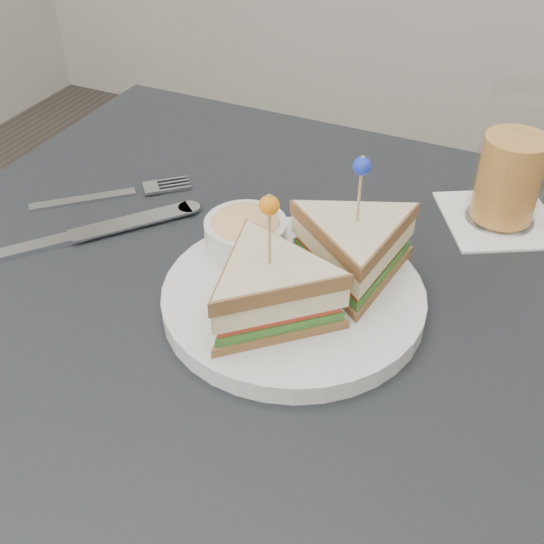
% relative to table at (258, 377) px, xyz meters
% --- Properties ---
extents(table, '(0.80, 0.80, 0.75)m').
position_rel_table_xyz_m(table, '(0.00, 0.00, 0.00)').
color(table, black).
rests_on(table, ground).
extents(plate_meal, '(0.29, 0.29, 0.14)m').
position_rel_table_xyz_m(plate_meal, '(0.03, 0.04, 0.11)').
color(plate_meal, silver).
rests_on(plate_meal, table).
extents(cutlery_fork, '(0.15, 0.14, 0.01)m').
position_rel_table_xyz_m(cutlery_fork, '(-0.24, 0.12, 0.08)').
color(cutlery_fork, silver).
rests_on(cutlery_fork, table).
extents(cutlery_knife, '(0.17, 0.20, 0.01)m').
position_rel_table_xyz_m(cutlery_knife, '(-0.22, 0.04, 0.08)').
color(cutlery_knife, silver).
rests_on(cutlery_knife, table).
extents(drink_set, '(0.16, 0.16, 0.15)m').
position_rel_table_xyz_m(drink_set, '(0.17, 0.25, 0.14)').
color(drink_set, white).
rests_on(drink_set, table).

